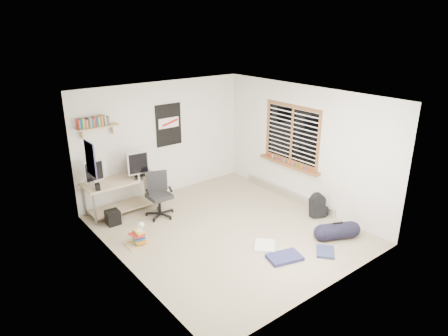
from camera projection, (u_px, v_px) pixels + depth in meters
floor at (227, 230)px, 7.47m from camera, size 4.00×4.50×0.01m
ceiling at (228, 96)px, 6.60m from camera, size 4.00×4.50×0.01m
back_wall at (163, 139)px, 8.69m from camera, size 4.00×0.01×2.50m
left_wall at (121, 196)px, 5.87m from camera, size 0.01×4.50×2.50m
right_wall at (303, 146)px, 8.20m from camera, size 0.01×4.50×2.50m
desk at (122, 195)px, 8.08m from camera, size 1.58×0.97×0.67m
monitor_left at (95, 178)px, 7.54m from camera, size 0.37×0.11×0.41m
monitor_right at (138, 170)px, 7.88m from camera, size 0.42×0.15×0.46m
pc_tower at (137, 165)px, 8.18m from camera, size 0.27×0.45×0.44m
keyboard at (124, 181)px, 7.91m from camera, size 0.43×0.29×0.02m
speaker_left at (98, 188)px, 7.42m from camera, size 0.10×0.10×0.17m
speaker_right at (141, 172)px, 8.13m from camera, size 0.12×0.12×0.20m
office_chair at (159, 193)px, 7.84m from camera, size 0.75×0.75×0.90m
wall_shelf at (98, 127)px, 7.58m from camera, size 0.80×0.22×0.24m
poster_back_wall at (169, 125)px, 8.66m from camera, size 0.62×0.03×0.92m
poster_left_wall at (90, 159)px, 6.68m from camera, size 0.02×0.42×0.60m
window at (291, 134)px, 8.32m from camera, size 0.10×1.50×1.26m
baseboard_heater at (288, 194)px, 8.79m from camera, size 0.08×2.50×0.18m
backpack at (317, 207)px, 7.90m from camera, size 0.35×0.33×0.38m
duffel_bag at (337, 232)px, 7.12m from camera, size 0.40×0.40×0.59m
tshirt at (265, 246)px, 6.90m from camera, size 0.53×0.53×0.04m
jeans_a at (285, 257)px, 6.54m from camera, size 0.62×0.49×0.06m
jeans_b at (325, 252)px, 6.71m from camera, size 0.47×0.46×0.05m
book_stack at (138, 236)px, 6.96m from camera, size 0.51×0.45×0.29m
desk_lamp at (138, 224)px, 6.88m from camera, size 0.19×0.24×0.21m
subwoofer at (113, 217)px, 7.63m from camera, size 0.26×0.26×0.28m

